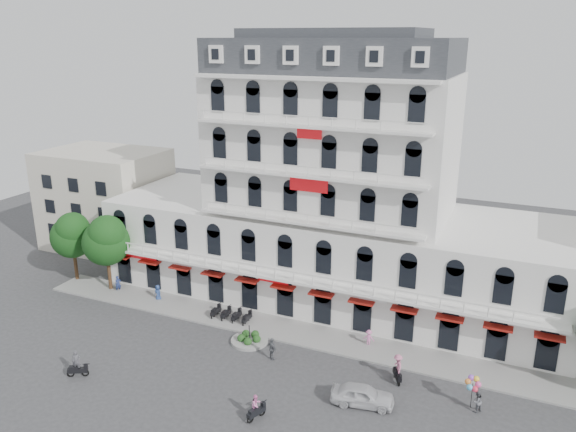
{
  "coord_description": "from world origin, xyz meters",
  "views": [
    {
      "loc": [
        17.2,
        -31.77,
        25.12
      ],
      "look_at": [
        -1.13,
        10.0,
        10.48
      ],
      "focal_mm": 35.0,
      "sensor_mm": 36.0,
      "label": 1
    }
  ],
  "objects_px": {
    "rider_center": "(398,367)",
    "balloon_vendor": "(476,395)",
    "parked_car": "(362,395)",
    "rider_southwest": "(256,407)",
    "rider_west": "(77,365)"
  },
  "relations": [
    {
      "from": "rider_center",
      "to": "balloon_vendor",
      "type": "xyz_separation_m",
      "value": [
        5.79,
        -1.24,
        0.03
      ]
    },
    {
      "from": "parked_car",
      "to": "rider_southwest",
      "type": "bearing_deg",
      "value": 115.68
    },
    {
      "from": "parked_car",
      "to": "rider_west",
      "type": "distance_m",
      "value": 21.85
    },
    {
      "from": "parked_car",
      "to": "balloon_vendor",
      "type": "relative_size",
      "value": 1.84
    },
    {
      "from": "rider_west",
      "to": "rider_center",
      "type": "height_order",
      "value": "rider_center"
    },
    {
      "from": "rider_west",
      "to": "rider_southwest",
      "type": "xyz_separation_m",
      "value": [
        14.94,
        1.0,
        -0.08
      ]
    },
    {
      "from": "rider_west",
      "to": "rider_southwest",
      "type": "height_order",
      "value": "rider_west"
    },
    {
      "from": "parked_car",
      "to": "rider_southwest",
      "type": "height_order",
      "value": "rider_southwest"
    },
    {
      "from": "rider_west",
      "to": "parked_car",
      "type": "bearing_deg",
      "value": -14.3
    },
    {
      "from": "rider_west",
      "to": "rider_southwest",
      "type": "bearing_deg",
      "value": -25.03
    },
    {
      "from": "parked_car",
      "to": "rider_center",
      "type": "relative_size",
      "value": 1.95
    },
    {
      "from": "rider_center",
      "to": "rider_southwest",
      "type": "bearing_deg",
      "value": -70.59
    },
    {
      "from": "parked_car",
      "to": "rider_center",
      "type": "bearing_deg",
      "value": -33.43
    },
    {
      "from": "rider_southwest",
      "to": "balloon_vendor",
      "type": "height_order",
      "value": "balloon_vendor"
    },
    {
      "from": "rider_southwest",
      "to": "rider_west",
      "type": "bearing_deg",
      "value": 115.06
    }
  ]
}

